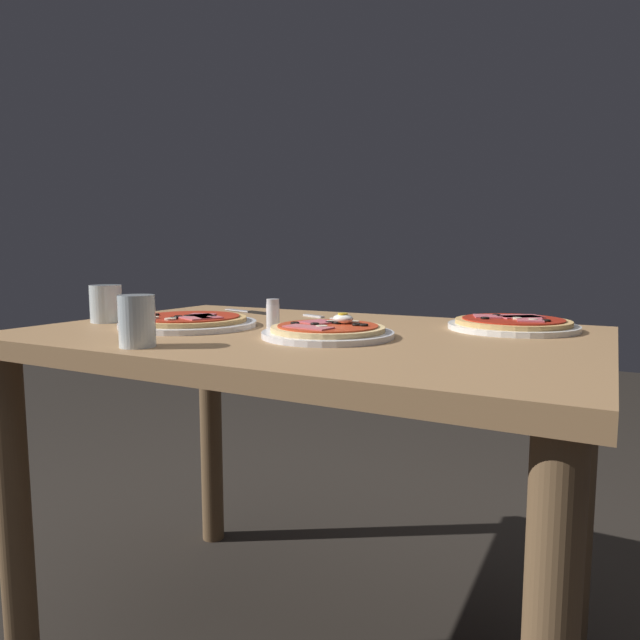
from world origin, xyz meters
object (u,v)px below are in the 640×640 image
(pizza_across_left, at_px, (189,322))
(salt_shaker, at_px, (273,314))
(knife, at_px, (251,312))
(dining_table, at_px, (306,386))
(fork, at_px, (320,317))
(water_glass_far, at_px, (137,324))
(water_glass_near, at_px, (106,306))
(pizza_across_right, at_px, (513,324))
(pizza_foreground, at_px, (328,331))

(pizza_across_left, xyz_separation_m, salt_shaker, (0.19, 0.06, 0.02))
(knife, height_order, salt_shaker, salt_shaker)
(dining_table, relative_size, fork, 8.00)
(pizza_across_left, bearing_deg, dining_table, 12.65)
(pizza_across_left, distance_m, water_glass_far, 0.29)
(dining_table, distance_m, fork, 0.29)
(salt_shaker, bearing_deg, water_glass_near, -168.08)
(salt_shaker, bearing_deg, dining_table, -1.35)
(water_glass_near, xyz_separation_m, knife, (0.19, 0.35, -0.04))
(pizza_across_right, bearing_deg, water_glass_far, -134.91)
(pizza_across_right, xyz_separation_m, water_glass_far, (-0.56, -0.56, 0.03))
(fork, relative_size, knife, 0.79)
(fork, relative_size, salt_shaker, 2.26)
(pizza_across_left, distance_m, salt_shaker, 0.20)
(knife, bearing_deg, pizza_across_left, -81.27)
(pizza_across_left, height_order, water_glass_far, water_glass_far)
(salt_shaker, bearing_deg, pizza_foreground, -20.24)
(water_glass_far, distance_m, fork, 0.57)
(pizza_foreground, relative_size, water_glass_near, 2.92)
(dining_table, distance_m, pizza_across_left, 0.31)
(pizza_foreground, xyz_separation_m, water_glass_near, (-0.60, -0.03, 0.03))
(dining_table, height_order, salt_shaker, salt_shaker)
(dining_table, height_order, pizza_across_right, pizza_across_right)
(pizza_across_left, relative_size, knife, 1.63)
(water_glass_far, height_order, salt_shaker, water_glass_far)
(dining_table, bearing_deg, fork, 110.76)
(water_glass_far, bearing_deg, fork, 82.49)
(salt_shaker, bearing_deg, pizza_across_left, -161.48)
(pizza_across_left, xyz_separation_m, fork, (0.19, 0.30, -0.01))
(pizza_foreground, bearing_deg, fork, 120.31)
(water_glass_near, bearing_deg, salt_shaker, 11.92)
(pizza_across_right, bearing_deg, water_glass_near, -160.38)
(pizza_across_left, height_order, fork, pizza_across_left)
(fork, height_order, knife, knife)
(water_glass_near, distance_m, salt_shaker, 0.44)
(water_glass_near, relative_size, salt_shaker, 1.37)
(fork, distance_m, knife, 0.24)
(pizza_across_left, distance_m, knife, 0.33)
(pizza_across_left, xyz_separation_m, pizza_across_right, (0.67, 0.30, 0.00))
(fork, distance_m, salt_shaker, 0.24)
(pizza_foreground, distance_m, pizza_across_right, 0.43)
(pizza_foreground, distance_m, fork, 0.35)
(water_glass_far, relative_size, salt_shaker, 1.41)
(pizza_across_left, relative_size, water_glass_near, 3.42)
(pizza_across_right, relative_size, fork, 1.87)
(pizza_foreground, height_order, pizza_across_left, pizza_foreground)
(water_glass_near, height_order, water_glass_far, water_glass_far)
(pizza_across_left, height_order, knife, pizza_across_left)
(pizza_across_left, xyz_separation_m, water_glass_far, (0.11, -0.27, 0.03))
(water_glass_far, height_order, fork, water_glass_far)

